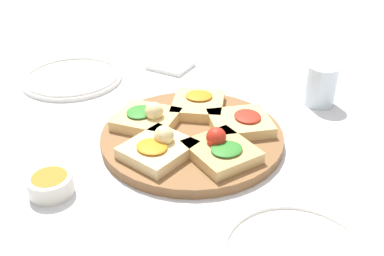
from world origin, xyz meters
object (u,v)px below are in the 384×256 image
object	(u,v)px
napkin_stack	(171,66)
plate_right	(73,77)
water_glass	(321,85)
serving_board	(192,137)
dipping_bowl	(51,184)

from	to	relation	value
napkin_stack	plate_right	bearing A→B (deg)	60.68
water_glass	napkin_stack	world-z (taller)	water_glass
plate_right	napkin_stack	xyz separation A→B (m)	(-0.13, -0.23, -0.00)
serving_board	water_glass	distance (m)	0.34
plate_right	napkin_stack	distance (m)	0.26
plate_right	napkin_stack	bearing A→B (deg)	-119.32
serving_board	napkin_stack	xyz separation A→B (m)	(0.29, -0.23, -0.00)
serving_board	plate_right	distance (m)	0.42
napkin_stack	dipping_bowl	world-z (taller)	dipping_bowl
serving_board	plate_right	bearing A→B (deg)	-0.27
plate_right	napkin_stack	world-z (taller)	plate_right
plate_right	water_glass	xyz separation A→B (m)	(-0.52, -0.32, 0.04)
serving_board	dipping_bowl	distance (m)	0.29
serving_board	plate_right	size ratio (longest dim) A/B	1.44
plate_right	water_glass	distance (m)	0.61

